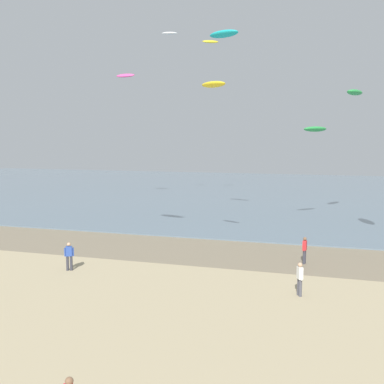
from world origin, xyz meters
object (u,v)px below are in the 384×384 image
at_px(kite_aloft_6, 210,42).
at_px(kite_aloft_1, 355,92).
at_px(kite_aloft_5, 170,33).
at_px(kite_aloft_9, 224,34).
at_px(kite_aloft_11, 125,76).
at_px(kite_aloft_0, 213,84).
at_px(person_far_down_beach, 300,278).
at_px(person_mid_beach, 305,249).
at_px(person_right_flank, 69,255).
at_px(kite_aloft_10, 315,129).

bearing_deg(kite_aloft_6, kite_aloft_1, 121.92).
bearing_deg(kite_aloft_6, kite_aloft_5, -4.60).
relative_size(kite_aloft_5, kite_aloft_6, 0.94).
distance_m(kite_aloft_6, kite_aloft_9, 16.38).
distance_m(kite_aloft_5, kite_aloft_11, 7.25).
bearing_deg(kite_aloft_0, person_far_down_beach, -18.99).
distance_m(person_far_down_beach, kite_aloft_9, 24.39).
distance_m(person_mid_beach, kite_aloft_0, 12.13).
distance_m(kite_aloft_1, kite_aloft_9, 13.14).
bearing_deg(kite_aloft_11, person_right_flank, 112.12).
height_order(kite_aloft_1, kite_aloft_11, kite_aloft_11).
bearing_deg(person_right_flank, kite_aloft_5, 97.80).
xyz_separation_m(person_far_down_beach, kite_aloft_10, (-0.18, 19.68, 7.81)).
bearing_deg(kite_aloft_0, kite_aloft_10, 93.18).
bearing_deg(kite_aloft_6, person_far_down_beach, 85.50).
height_order(person_far_down_beach, kite_aloft_10, kite_aloft_10).
distance_m(person_right_flank, kite_aloft_6, 36.48).
relative_size(kite_aloft_0, kite_aloft_9, 0.69).
bearing_deg(person_mid_beach, kite_aloft_11, 135.57).
height_order(kite_aloft_5, kite_aloft_11, kite_aloft_5).
height_order(person_right_flank, kite_aloft_1, kite_aloft_1).
height_order(kite_aloft_5, kite_aloft_10, kite_aloft_5).
bearing_deg(kite_aloft_5, person_right_flank, 83.50).
height_order(person_mid_beach, person_far_down_beach, same).
bearing_deg(kite_aloft_11, person_far_down_beach, 132.73).
bearing_deg(kite_aloft_1, kite_aloft_5, -89.58).
distance_m(person_mid_beach, kite_aloft_11, 34.43).
relative_size(person_mid_beach, kite_aloft_5, 0.93).
bearing_deg(kite_aloft_9, kite_aloft_0, 121.14).
bearing_deg(kite_aloft_9, kite_aloft_6, -49.53).
height_order(person_mid_beach, kite_aloft_1, kite_aloft_1).
relative_size(person_far_down_beach, kite_aloft_9, 0.59).
height_order(kite_aloft_6, kite_aloft_9, kite_aloft_6).
xyz_separation_m(kite_aloft_5, kite_aloft_6, (4.50, 1.83, -0.87)).
distance_m(kite_aloft_5, kite_aloft_9, 16.97).
bearing_deg(kite_aloft_11, kite_aloft_1, 170.97).
xyz_separation_m(person_right_flank, kite_aloft_1, (16.64, 21.55, 11.16)).
bearing_deg(person_right_flank, kite_aloft_9, 70.70).
relative_size(person_mid_beach, person_far_down_beach, 1.00).
distance_m(person_mid_beach, kite_aloft_10, 15.50).
height_order(person_far_down_beach, kite_aloft_0, kite_aloft_0).
xyz_separation_m(person_mid_beach, kite_aloft_0, (-6.10, 0.41, 10.47)).
distance_m(kite_aloft_1, kite_aloft_6, 20.35).
xyz_separation_m(person_right_flank, kite_aloft_10, (13.35, 19.05, 7.81)).
bearing_deg(kite_aloft_0, kite_aloft_5, 143.94).
height_order(kite_aloft_5, kite_aloft_9, kite_aloft_5).
height_order(person_far_down_beach, kite_aloft_1, kite_aloft_1).
bearing_deg(kite_aloft_10, kite_aloft_6, 89.32).
relative_size(kite_aloft_1, kite_aloft_11, 1.24).
bearing_deg(kite_aloft_11, kite_aloft_9, 146.05).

